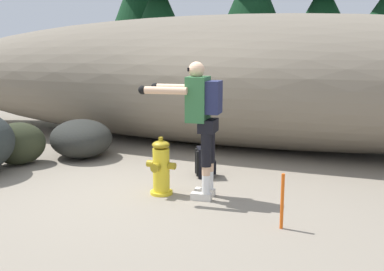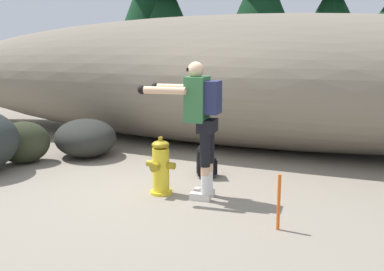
% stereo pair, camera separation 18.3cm
% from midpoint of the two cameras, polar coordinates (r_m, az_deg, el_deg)
% --- Properties ---
extents(ground_plane, '(56.00, 56.00, 0.04)m').
position_cam_midpoint_polar(ground_plane, '(6.11, -6.28, -7.09)').
color(ground_plane, gray).
extents(dirt_embankment, '(15.58, 3.20, 2.52)m').
position_cam_midpoint_polar(dirt_embankment, '(8.83, 3.87, 7.00)').
color(dirt_embankment, '#756B5B').
rests_on(dirt_embankment, ground_plane).
extents(fire_hydrant, '(0.40, 0.35, 0.76)m').
position_cam_midpoint_polar(fire_hydrant, '(5.82, -4.89, -4.19)').
color(fire_hydrant, yellow).
rests_on(fire_hydrant, ground_plane).
extents(utility_worker, '(1.01, 0.61, 1.72)m').
position_cam_midpoint_polar(utility_worker, '(5.51, 0.05, 2.96)').
color(utility_worker, beige).
rests_on(utility_worker, ground_plane).
extents(spare_backpack, '(0.36, 0.36, 0.47)m').
position_cam_midpoint_polar(spare_backpack, '(6.62, 0.86, -3.46)').
color(spare_backpack, black).
rests_on(spare_backpack, ground_plane).
extents(boulder_mid, '(1.10, 1.12, 0.70)m').
position_cam_midpoint_polar(boulder_mid, '(7.86, -21.91, -0.96)').
color(boulder_mid, '#2B301E').
rests_on(boulder_mid, ground_plane).
extents(boulder_small, '(1.61, 1.61, 0.67)m').
position_cam_midpoint_polar(boulder_small, '(8.05, -14.62, -0.37)').
color(boulder_small, '#282A26').
rests_on(boulder_small, ground_plane).
extents(pine_tree_left, '(2.58, 2.58, 5.90)m').
position_cam_midpoint_polar(pine_tree_left, '(13.72, -4.69, 15.82)').
color(pine_tree_left, '#47331E').
rests_on(pine_tree_left, ground_plane).
extents(pine_tree_right, '(2.22, 2.22, 5.22)m').
position_cam_midpoint_polar(pine_tree_right, '(13.91, 16.05, 15.88)').
color(pine_tree_right, '#47331E').
rests_on(pine_tree_right, ground_plane).
extents(survey_stake, '(0.04, 0.04, 0.60)m').
position_cam_midpoint_polar(survey_stake, '(4.79, 10.38, -8.29)').
color(survey_stake, '#E55914').
rests_on(survey_stake, ground_plane).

